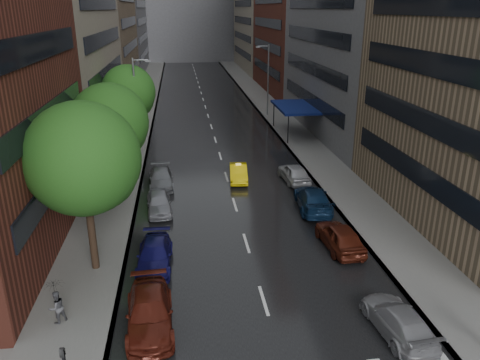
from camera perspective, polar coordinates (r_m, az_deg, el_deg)
name	(u,v)px	position (r m, az deg, el deg)	size (l,w,h in m)	color
ground	(281,357)	(20.59, 4.99, -20.74)	(220.00, 220.00, 0.00)	gray
road	(206,110)	(66.61, -4.13, 8.53)	(14.00, 140.00, 0.01)	black
sidewalk_left	(141,111)	(66.71, -11.95, 8.23)	(4.00, 140.00, 0.15)	gray
sidewalk_right	(269,108)	(67.69, 3.58, 8.80)	(4.00, 140.00, 0.15)	gray
tree_near	(83,159)	(24.74, -18.61, 2.44)	(5.83, 5.83, 9.29)	#382619
tree_mid	(110,122)	(34.24, -15.62, 6.81)	(5.46, 5.46, 8.70)	#382619
tree_far	(128,92)	(47.75, -13.46, 10.40)	(5.28, 5.28, 8.41)	#382619
taxi	(238,173)	(38.67, -0.20, 0.90)	(1.40, 4.02, 1.32)	yellow
parked_cars_left	(157,232)	(29.05, -10.13, -6.20)	(2.33, 22.69, 1.46)	#551A11
parked_cars_right	(325,217)	(30.92, 10.36, -4.41)	(2.68, 23.95, 1.56)	gray
ped_black_umbrella	(55,298)	(22.86, -21.59, -13.27)	(0.96, 0.98, 2.09)	#4F5055
street_lamp_left	(137,104)	(46.12, -12.47, 9.05)	(1.74, 0.22, 9.00)	gray
street_lamp_right	(267,79)	(61.80, 3.37, 12.23)	(1.74, 0.22, 9.00)	gray
awning	(295,107)	(52.72, 6.71, 8.80)	(4.00, 8.00, 3.12)	navy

